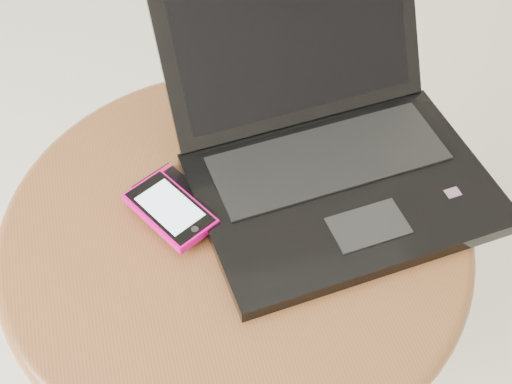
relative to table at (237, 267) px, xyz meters
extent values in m
plane|color=silver|center=(-0.06, 0.08, -0.37)|extent=(4.00, 4.00, 0.00)
cylinder|color=#4F2611|center=(0.00, 0.00, -0.35)|extent=(0.34, 0.34, 0.03)
cylinder|color=#4F2611|center=(0.00, 0.00, -0.13)|extent=(0.09, 0.09, 0.41)
cylinder|color=brown|center=(0.00, 0.00, 0.09)|extent=(0.56, 0.56, 0.03)
torus|color=brown|center=(0.00, 0.00, 0.09)|extent=(0.59, 0.59, 0.03)
cube|color=black|center=(0.14, 0.00, 0.11)|extent=(0.38, 0.28, 0.02)
cube|color=black|center=(0.14, 0.05, 0.12)|extent=(0.31, 0.14, 0.00)
cube|color=black|center=(0.15, -0.06, 0.12)|extent=(0.10, 0.06, 0.00)
cube|color=red|center=(0.27, -0.04, 0.12)|extent=(0.02, 0.02, 0.00)
cube|color=black|center=(0.13, 0.18, 0.22)|extent=(0.36, 0.14, 0.20)
cube|color=black|center=(0.13, 0.18, 0.22)|extent=(0.32, 0.12, 0.17)
cube|color=black|center=(-0.06, 0.05, 0.11)|extent=(0.11, 0.13, 0.01)
cube|color=#A61B3C|center=(-0.09, 0.09, 0.11)|extent=(0.06, 0.03, 0.00)
cube|color=#DB017A|center=(-0.08, 0.03, 0.12)|extent=(0.11, 0.13, 0.01)
cube|color=black|center=(-0.08, 0.03, 0.12)|extent=(0.10, 0.12, 0.00)
cube|color=silver|center=(-0.08, 0.03, 0.12)|extent=(0.08, 0.09, 0.00)
cylinder|color=black|center=(-0.05, -0.02, 0.12)|extent=(0.01, 0.01, 0.00)
camera|label=1|loc=(-0.11, -0.50, 0.76)|focal=47.61mm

